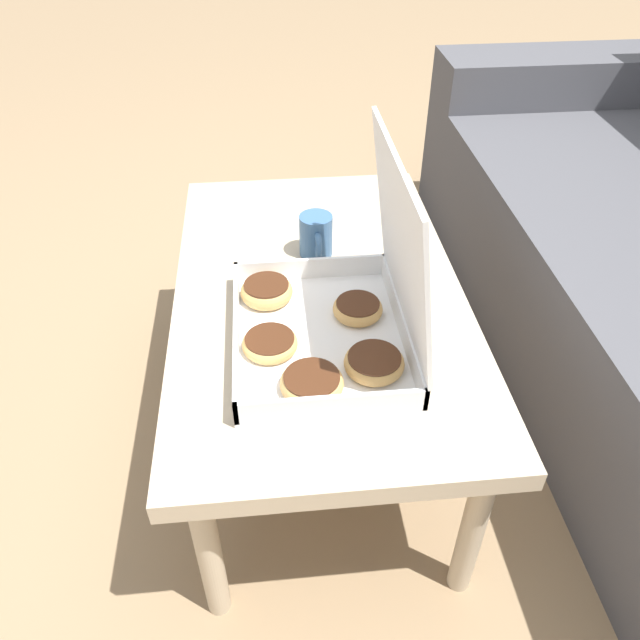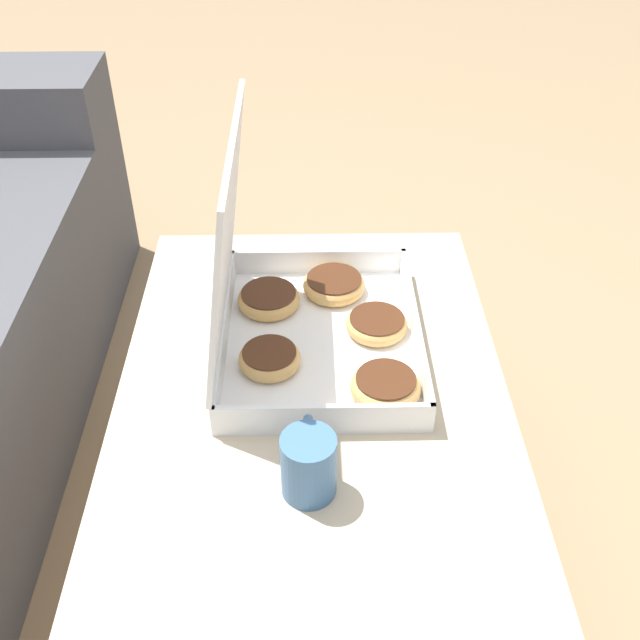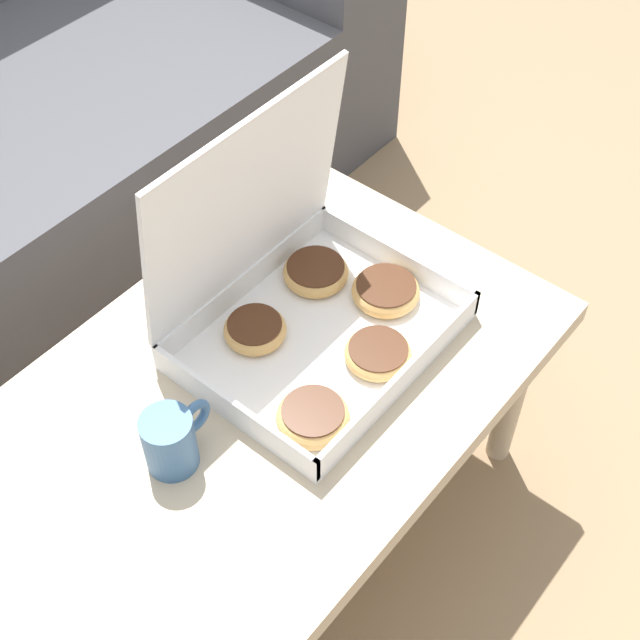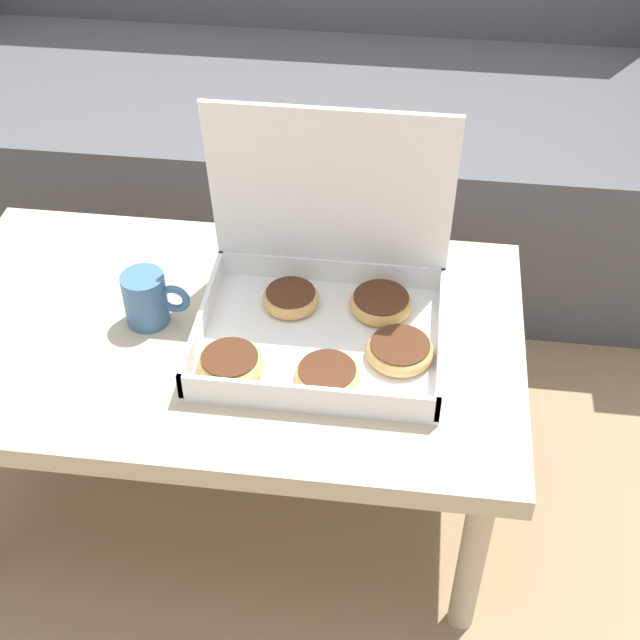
# 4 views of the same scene
# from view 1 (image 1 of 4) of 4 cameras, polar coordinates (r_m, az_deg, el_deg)

# --- Properties ---
(ground_plane) EXTENTS (12.00, 12.00, 0.00)m
(ground_plane) POSITION_cam_1_polar(r_m,az_deg,el_deg) (1.58, 5.25, -9.01)
(ground_plane) COLOR #937756
(coffee_table) EXTENTS (0.98, 0.59, 0.42)m
(coffee_table) POSITION_cam_1_polar(r_m,az_deg,el_deg) (1.30, -0.12, 1.36)
(coffee_table) COLOR #C6B293
(coffee_table) RESTS_ON ground_plane
(pastry_box) EXTENTS (0.39, 0.32, 0.36)m
(pastry_box) POSITION_cam_1_polar(r_m,az_deg,el_deg) (1.11, 1.19, 0.32)
(pastry_box) COLOR white
(pastry_box) RESTS_ON coffee_table
(coffee_mug) EXTENTS (0.11, 0.07, 0.09)m
(coffee_mug) POSITION_cam_1_polar(r_m,az_deg,el_deg) (1.36, -0.36, 7.68)
(coffee_mug) COLOR #3D6693
(coffee_mug) RESTS_ON coffee_table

